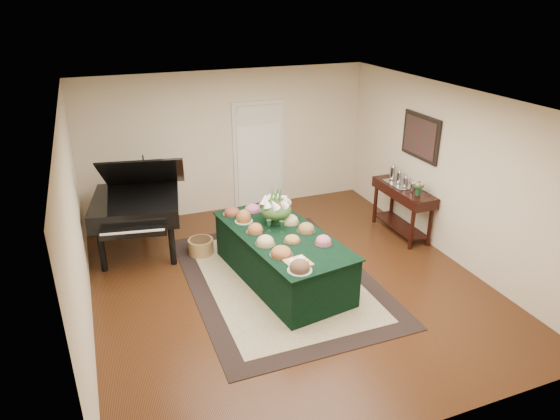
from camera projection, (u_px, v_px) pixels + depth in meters
name	position (u px, v px, depth m)	size (l,w,h in m)	color
ground	(287.00, 282.00, 7.44)	(6.00, 6.00, 0.00)	black
area_rug	(280.00, 279.00, 7.52)	(2.64, 3.69, 0.01)	black
kitchen_doorway	(259.00, 156.00, 9.77)	(1.05, 0.07, 2.10)	silver
buffet_table	(282.00, 257.00, 7.37)	(1.50, 2.57, 0.76)	black
food_platters	(274.00, 228.00, 7.29)	(1.18, 2.42, 0.15)	#B9B9C2
cutting_board	(297.00, 260.00, 6.44)	(0.35, 0.35, 0.10)	tan
green_goblets	(275.00, 226.00, 7.26)	(0.24, 0.18, 0.18)	#16371F
floral_centerpiece	(276.00, 206.00, 7.44)	(0.48, 0.48, 0.48)	#16371F
grand_piano	(137.00, 205.00, 8.01)	(1.69, 1.82, 1.68)	black
wicker_basket	(201.00, 247.00, 8.20)	(0.41, 0.41, 0.26)	olive
mahogany_sideboard	(403.00, 198.00, 8.68)	(0.45, 1.36, 0.88)	black
tea_service	(401.00, 179.00, 8.66)	(0.34, 0.74, 0.30)	#B9B9C2
pink_bouquet	(419.00, 186.00, 8.20)	(0.20, 0.20, 0.25)	#16371F
wall_painting	(421.00, 137.00, 8.32)	(0.05, 0.95, 0.75)	black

